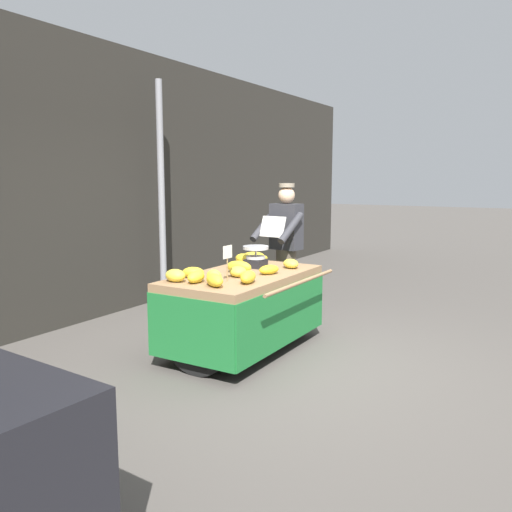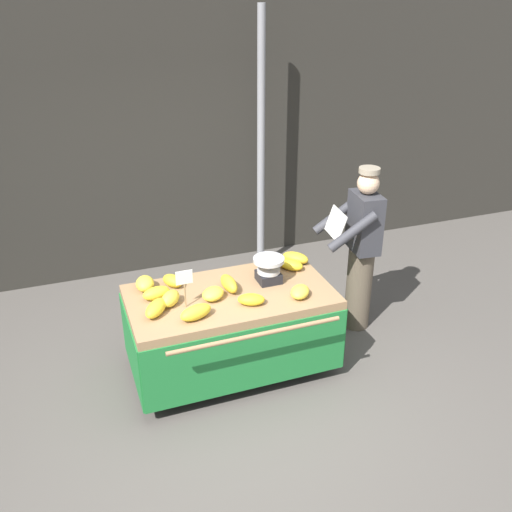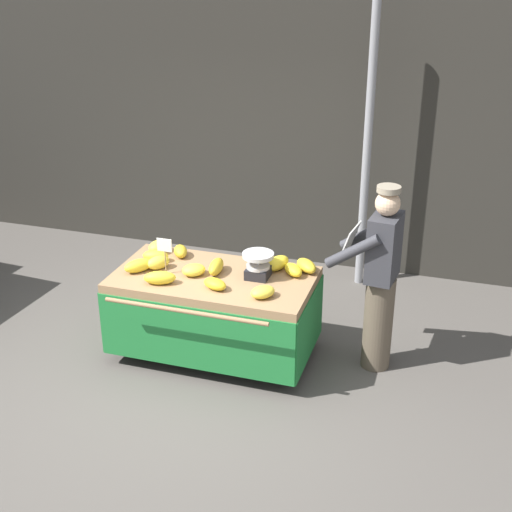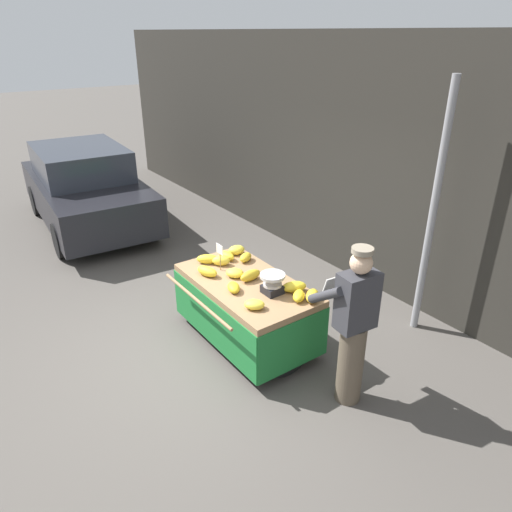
{
  "view_description": "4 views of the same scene",
  "coord_description": "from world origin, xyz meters",
  "px_view_note": "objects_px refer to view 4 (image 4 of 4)",
  "views": [
    {
      "loc": [
        -4.3,
        -2.19,
        1.78
      ],
      "look_at": [
        0.38,
        0.59,
        0.97
      ],
      "focal_mm": 37.01,
      "sensor_mm": 36.0,
      "label": 1
    },
    {
      "loc": [
        -1.09,
        -3.46,
        3.27
      ],
      "look_at": [
        0.41,
        0.61,
        1.14
      ],
      "focal_mm": 39.51,
      "sensor_mm": 36.0,
      "label": 2
    },
    {
      "loc": [
        2.23,
        -4.64,
        3.53
      ],
      "look_at": [
        0.57,
        0.64,
        1.05
      ],
      "focal_mm": 49.2,
      "sensor_mm": 36.0,
      "label": 3
    },
    {
      "loc": [
        4.16,
        -2.1,
        3.44
      ],
      "look_at": [
        0.32,
        0.65,
        1.19
      ],
      "focal_mm": 33.11,
      "sensor_mm": 36.0,
      "label": 4
    }
  ],
  "objects_px": {
    "banana_bunch_0": "(221,261)",
    "banana_bunch_11": "(312,296)",
    "banana_cart": "(246,298)",
    "vendor_person": "(353,326)",
    "banana_bunch_5": "(246,257)",
    "weighing_scale": "(272,284)",
    "banana_bunch_10": "(208,259)",
    "banana_bunch_8": "(227,256)",
    "banana_bunch_6": "(299,296)",
    "banana_bunch_2": "(207,271)",
    "banana_bunch_12": "(235,273)",
    "banana_bunch_7": "(234,287)",
    "price_sign": "(220,252)",
    "banana_bunch_9": "(294,287)",
    "street_pole": "(433,215)",
    "banana_bunch_3": "(237,250)",
    "banana_bunch_1": "(254,305)",
    "banana_bunch_4": "(250,275)",
    "parked_car": "(86,188)"
  },
  "relations": [
    {
      "from": "banana_bunch_1",
      "to": "banana_bunch_8",
      "type": "xyz_separation_m",
      "value": [
        -1.16,
        0.4,
        0.01
      ]
    },
    {
      "from": "banana_bunch_5",
      "to": "banana_bunch_11",
      "type": "bearing_deg",
      "value": 1.98
    },
    {
      "from": "banana_bunch_4",
      "to": "vendor_person",
      "type": "relative_size",
      "value": 0.16
    },
    {
      "from": "banana_bunch_12",
      "to": "banana_bunch_7",
      "type": "bearing_deg",
      "value": -35.36
    },
    {
      "from": "banana_bunch_8",
      "to": "banana_bunch_6",
      "type": "bearing_deg",
      "value": 4.28
    },
    {
      "from": "banana_bunch_0",
      "to": "banana_bunch_5",
      "type": "xyz_separation_m",
      "value": [
        0.09,
        0.31,
        -0.01
      ]
    },
    {
      "from": "banana_bunch_3",
      "to": "banana_bunch_11",
      "type": "height_order",
      "value": "banana_bunch_3"
    },
    {
      "from": "banana_cart",
      "to": "weighing_scale",
      "type": "xyz_separation_m",
      "value": [
        0.39,
        0.09,
        0.34
      ]
    },
    {
      "from": "banana_bunch_9",
      "to": "vendor_person",
      "type": "bearing_deg",
      "value": -2.22
    },
    {
      "from": "street_pole",
      "to": "banana_bunch_10",
      "type": "xyz_separation_m",
      "value": [
        -1.69,
        -2.05,
        -0.66
      ]
    },
    {
      "from": "banana_bunch_7",
      "to": "vendor_person",
      "type": "bearing_deg",
      "value": 20.85
    },
    {
      "from": "price_sign",
      "to": "banana_bunch_12",
      "type": "distance_m",
      "value": 0.32
    },
    {
      "from": "banana_bunch_1",
      "to": "banana_bunch_11",
      "type": "relative_size",
      "value": 0.82
    },
    {
      "from": "weighing_scale",
      "to": "banana_bunch_6",
      "type": "bearing_deg",
      "value": 26.23
    },
    {
      "from": "street_pole",
      "to": "banana_bunch_4",
      "type": "distance_m",
      "value": 2.22
    },
    {
      "from": "banana_bunch_0",
      "to": "banana_bunch_11",
      "type": "height_order",
      "value": "banana_bunch_0"
    },
    {
      "from": "banana_bunch_2",
      "to": "weighing_scale",
      "type": "bearing_deg",
      "value": 25.97
    },
    {
      "from": "weighing_scale",
      "to": "banana_bunch_11",
      "type": "xyz_separation_m",
      "value": [
        0.38,
        0.26,
        -0.06
      ]
    },
    {
      "from": "banana_bunch_1",
      "to": "banana_bunch_8",
      "type": "height_order",
      "value": "banana_bunch_8"
    },
    {
      "from": "price_sign",
      "to": "vendor_person",
      "type": "xyz_separation_m",
      "value": [
        1.86,
        0.36,
        -0.19
      ]
    },
    {
      "from": "banana_bunch_0",
      "to": "banana_bunch_7",
      "type": "distance_m",
      "value": 0.68
    },
    {
      "from": "banana_bunch_1",
      "to": "parked_car",
      "type": "bearing_deg",
      "value": -179.6
    },
    {
      "from": "banana_bunch_6",
      "to": "banana_bunch_8",
      "type": "height_order",
      "value": "banana_bunch_8"
    },
    {
      "from": "price_sign",
      "to": "banana_bunch_2",
      "type": "xyz_separation_m",
      "value": [
        0.03,
        -0.2,
        -0.19
      ]
    },
    {
      "from": "banana_bunch_8",
      "to": "banana_bunch_10",
      "type": "relative_size",
      "value": 0.87
    },
    {
      "from": "street_pole",
      "to": "banana_bunch_8",
      "type": "relative_size",
      "value": 12.72
    },
    {
      "from": "banana_bunch_2",
      "to": "banana_bunch_11",
      "type": "height_order",
      "value": "banana_bunch_2"
    },
    {
      "from": "banana_bunch_9",
      "to": "vendor_person",
      "type": "distance_m",
      "value": 0.93
    },
    {
      "from": "street_pole",
      "to": "banana_bunch_11",
      "type": "xyz_separation_m",
      "value": [
        -0.25,
        -1.59,
        -0.66
      ]
    },
    {
      "from": "banana_bunch_1",
      "to": "banana_bunch_12",
      "type": "distance_m",
      "value": 0.75
    },
    {
      "from": "banana_cart",
      "to": "banana_bunch_11",
      "type": "height_order",
      "value": "banana_bunch_11"
    },
    {
      "from": "banana_bunch_0",
      "to": "banana_bunch_11",
      "type": "xyz_separation_m",
      "value": [
        1.3,
        0.35,
        -0.01
      ]
    },
    {
      "from": "banana_cart",
      "to": "vendor_person",
      "type": "height_order",
      "value": "vendor_person"
    },
    {
      "from": "weighing_scale",
      "to": "banana_bunch_3",
      "type": "distance_m",
      "value": 1.1
    },
    {
      "from": "street_pole",
      "to": "banana_bunch_6",
      "type": "relative_size",
      "value": 13.39
    },
    {
      "from": "banana_bunch_12",
      "to": "banana_bunch_2",
      "type": "bearing_deg",
      "value": -131.09
    },
    {
      "from": "banana_bunch_2",
      "to": "parked_car",
      "type": "distance_m",
      "value": 4.57
    },
    {
      "from": "banana_bunch_2",
      "to": "banana_bunch_11",
      "type": "relative_size",
      "value": 1.06
    },
    {
      "from": "banana_bunch_12",
      "to": "parked_car",
      "type": "distance_m",
      "value": 4.79
    },
    {
      "from": "banana_bunch_0",
      "to": "banana_bunch_9",
      "type": "relative_size",
      "value": 0.79
    },
    {
      "from": "weighing_scale",
      "to": "banana_bunch_10",
      "type": "distance_m",
      "value": 1.08
    },
    {
      "from": "price_sign",
      "to": "banana_bunch_12",
      "type": "height_order",
      "value": "price_sign"
    },
    {
      "from": "weighing_scale",
      "to": "banana_bunch_7",
      "type": "distance_m",
      "value": 0.44
    },
    {
      "from": "street_pole",
      "to": "banana_bunch_5",
      "type": "bearing_deg",
      "value": -131.72
    },
    {
      "from": "banana_bunch_1",
      "to": "banana_bunch_7",
      "type": "distance_m",
      "value": 0.44
    },
    {
      "from": "banana_bunch_3",
      "to": "banana_bunch_8",
      "type": "distance_m",
      "value": 0.2
    },
    {
      "from": "banana_bunch_2",
      "to": "banana_bunch_8",
      "type": "distance_m",
      "value": 0.48
    },
    {
      "from": "banana_bunch_2",
      "to": "vendor_person",
      "type": "bearing_deg",
      "value": 17.05
    },
    {
      "from": "banana_bunch_2",
      "to": "banana_bunch_6",
      "type": "relative_size",
      "value": 1.23
    },
    {
      "from": "banana_bunch_7",
      "to": "banana_bunch_8",
      "type": "relative_size",
      "value": 0.95
    }
  ]
}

